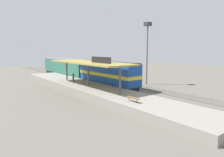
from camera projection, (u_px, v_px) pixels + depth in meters
ground_plane at (120, 87)px, 36.80m from camera, size 120.00×120.00×0.00m
track_near at (111, 88)px, 35.60m from camera, size 3.20×110.00×0.16m
track_far at (131, 85)px, 38.35m from camera, size 3.20×110.00×0.16m
platform at (88, 88)px, 32.79m from camera, size 6.00×44.00×0.90m
station_canopy at (88, 63)px, 32.15m from camera, size 5.20×18.00×4.70m
platform_bench at (133, 98)px, 22.40m from camera, size 0.44×1.70×0.50m
locomotive at (107, 74)px, 36.19m from camera, size 2.93×14.43×4.44m
passenger_carriage_single at (65, 67)px, 50.41m from camera, size 2.90×20.00×4.24m
light_mast at (147, 40)px, 38.33m from camera, size 1.10×1.10×11.70m
person_waiting at (73, 77)px, 35.82m from camera, size 0.34×0.34×1.71m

